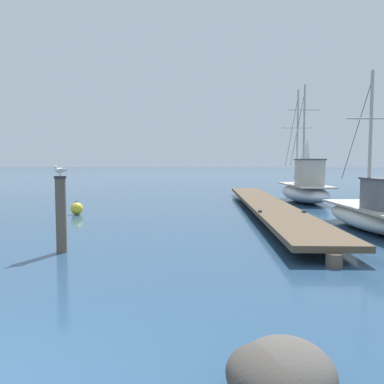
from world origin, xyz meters
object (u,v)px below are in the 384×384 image
mooring_piling (61,213)px  perched_seagull (60,170)px  distant_sailboat (305,163)px  fishing_boat_0 (305,189)px  mooring_buoy (77,209)px  shore_rock_far_edge (280,375)px  fishing_boat_1 (373,214)px

mooring_piling → perched_seagull: size_ratio=5.87×
mooring_piling → distant_sailboat: bearing=64.5°
fishing_boat_0 → perched_seagull: (-9.33, -12.85, 1.32)m
perched_seagull → fishing_boat_0: bearing=54.0°
mooring_piling → mooring_buoy: 7.40m
mooring_piling → mooring_buoy: mooring_piling is taller
distant_sailboat → fishing_boat_0: bearing=-104.1°
fishing_boat_0 → shore_rock_far_edge: fishing_boat_0 is taller
mooring_piling → distant_sailboat: (12.90, 27.03, 1.20)m
perched_seagull → distant_sailboat: bearing=64.5°
perched_seagull → mooring_buoy: bearing=105.6°
fishing_boat_1 → distant_sailboat: bearing=81.2°
shore_rock_far_edge → mooring_buoy: bearing=115.7°
fishing_boat_0 → shore_rock_far_edge: (-5.00, -18.87, -0.50)m
fishing_boat_0 → mooring_buoy: fishing_boat_0 is taller
fishing_boat_1 → perched_seagull: (-9.26, -3.58, 1.53)m
fishing_boat_1 → mooring_piling: size_ratio=2.97×
fishing_boat_1 → mooring_piling: bearing=-158.9°
distant_sailboat → mooring_buoy: bearing=-126.7°
fishing_boat_1 → mooring_buoy: size_ratio=9.48×
shore_rock_far_edge → mooring_piling: bearing=125.8°
distant_sailboat → mooring_piling: bearing=-115.5°
fishing_boat_1 → distant_sailboat: fishing_boat_1 is taller
mooring_piling → shore_rock_far_edge: (4.33, -6.01, -0.74)m
fishing_boat_1 → perched_seagull: fishing_boat_1 is taller
fishing_boat_1 → mooring_piling: (-9.27, -3.58, 0.45)m
mooring_buoy → shore_rock_far_edge: bearing=-64.3°
fishing_boat_1 → shore_rock_far_edge: fishing_boat_1 is taller
shore_rock_far_edge → distant_sailboat: 34.19m
perched_seagull → distant_sailboat: 29.94m
fishing_boat_0 → mooring_buoy: bearing=-153.0°
shore_rock_far_edge → distant_sailboat: distant_sailboat is taller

